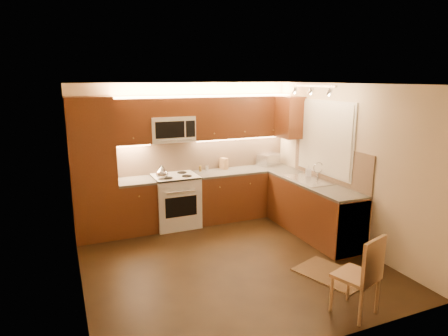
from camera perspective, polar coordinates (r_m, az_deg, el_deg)
name	(u,v)px	position (r m, az deg, el deg)	size (l,w,h in m)	color
floor	(229,261)	(5.81, 0.78, -13.37)	(4.00, 4.00, 0.01)	black
ceiling	(230,84)	(5.21, 0.87, 12.09)	(4.00, 4.00, 0.01)	beige
wall_back	(185,152)	(7.21, -5.62, 2.26)	(4.00, 0.01, 2.50)	beige
wall_front	(318,227)	(3.72, 13.50, -8.28)	(4.00, 0.01, 2.50)	beige
wall_left	(74,194)	(4.95, -20.91, -3.48)	(0.01, 4.00, 2.50)	beige
wall_right	(346,165)	(6.43, 17.34, 0.43)	(0.01, 4.00, 2.50)	beige
pantry	(93,169)	(6.64, -18.50, -0.16)	(0.70, 0.60, 2.30)	#4D2510
base_cab_back_left	(136,207)	(6.90, -12.60, -5.51)	(0.62, 0.60, 0.86)	#4D2510
counter_back_left	(135,181)	(6.78, -12.79, -1.90)	(0.62, 0.60, 0.04)	#363331
base_cab_back_right	(243,193)	(7.51, 2.82, -3.71)	(1.92, 0.60, 0.86)	#4D2510
counter_back_right	(244,170)	(7.39, 2.86, -0.36)	(1.92, 0.60, 0.04)	#363331
base_cab_right	(313,209)	(6.77, 12.74, -5.89)	(0.60, 2.00, 0.86)	#4D2510
counter_right	(314,184)	(6.64, 12.93, -2.21)	(0.60, 2.00, 0.04)	#363331
dishwasher	(340,223)	(6.25, 16.50, -7.71)	(0.58, 0.60, 0.84)	silver
backsplash_back	(204,154)	(7.32, -2.98, 2.07)	(3.30, 0.02, 0.60)	tan
backsplash_right	(330,163)	(6.74, 15.07, 0.69)	(0.02, 2.00, 0.60)	tan
upper_cab_back_left	(131,121)	(6.72, -13.40, 6.59)	(0.62, 0.35, 0.75)	#4D2510
upper_cab_back_right	(241,117)	(7.34, 2.52, 7.43)	(1.92, 0.35, 0.75)	#4D2510
upper_cab_bridge	(171,107)	(6.85, -7.75, 8.78)	(0.76, 0.35, 0.31)	#4D2510
upper_cab_right_corner	(290,117)	(7.35, 9.54, 7.27)	(0.35, 0.50, 0.75)	#4D2510
stove	(176,201)	(7.02, -7.02, -4.73)	(0.76, 0.65, 0.92)	silver
microwave	(172,129)	(6.88, -7.62, 5.65)	(0.76, 0.38, 0.44)	silver
window_frame	(325,138)	(6.78, 14.45, 4.24)	(0.03, 1.44, 1.24)	silver
window_blinds	(324,138)	(6.77, 14.32, 4.23)	(0.02, 1.36, 1.16)	silver
sink	(309,176)	(6.73, 12.23, -1.13)	(0.52, 0.86, 0.15)	silver
faucet	(318,171)	(6.82, 13.50, -0.37)	(0.20, 0.04, 0.30)	silver
track_light_bar	(311,86)	(6.33, 12.54, 11.57)	(0.04, 1.20, 0.03)	silver
kettle	(162,172)	(6.66, -9.01, -0.60)	(0.20, 0.20, 0.23)	silver
toaster_oven	(268,159)	(7.76, 6.45, 1.25)	(0.39, 0.29, 0.23)	silver
knife_block	(224,164)	(7.39, -0.01, 0.64)	(0.10, 0.15, 0.21)	#976A44
spice_jar_a	(208,167)	(7.35, -2.40, 0.08)	(0.04, 0.04, 0.09)	silver
spice_jar_b	(200,169)	(7.22, -3.47, -0.13)	(0.05, 0.05, 0.10)	brown
spice_jar_c	(206,168)	(7.26, -2.59, -0.03)	(0.05, 0.05, 0.10)	silver
spice_jar_d	(200,169)	(7.22, -3.46, -0.09)	(0.04, 0.04, 0.11)	olive
soap_bottle	(308,171)	(6.97, 12.15, -0.45)	(0.09, 0.09, 0.20)	silver
rug	(331,274)	(5.64, 15.31, -14.63)	(0.61, 0.91, 0.01)	black
dining_chair	(356,274)	(4.71, 18.60, -14.38)	(0.41, 0.41, 0.94)	#976A44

